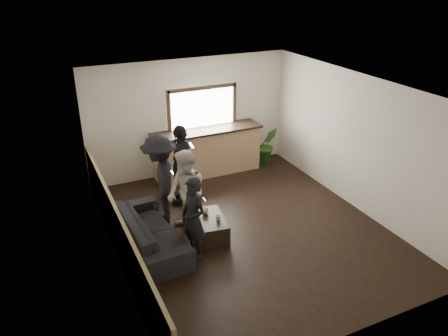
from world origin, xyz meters
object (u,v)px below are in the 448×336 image
potted_plant (267,145)px  sofa (151,231)px  bar_counter (207,149)px  person_b (186,194)px  person_c (160,180)px  person_a (194,219)px  coffee_table (211,227)px  cup_b (218,218)px  cup_a (205,211)px  person_d (182,165)px

potted_plant → sofa: bearing=-147.6°
bar_counter → person_b: bar_counter is taller
person_c → bar_counter: bearing=157.0°
sofa → person_a: size_ratio=1.43×
coffee_table → cup_b: (0.10, -0.12, 0.24)m
cup_a → cup_b: cup_a is taller
potted_plant → person_b: size_ratio=0.57×
person_a → person_d: 1.97m
cup_b → person_a: person_a is taller
cup_b → person_a: (-0.60, -0.32, 0.31)m
cup_a → person_a: 0.84m
cup_b → person_c: (-0.76, 1.02, 0.48)m
cup_a → cup_b: bearing=-67.2°
coffee_table → cup_a: bearing=99.5°
person_a → person_d: (0.49, 1.91, 0.13)m
person_b → bar_counter: bearing=138.5°
coffee_table → potted_plant: (2.70, 2.58, 0.28)m
sofa → cup_a: (1.09, 0.03, 0.13)m
sofa → person_c: (0.45, 0.74, 0.61)m
person_b → person_c: bearing=-164.1°
bar_counter → coffee_table: bar_counter is taller
bar_counter → cup_a: bearing=-113.7°
bar_counter → cup_a: size_ratio=21.15×
bar_counter → person_d: bearing=-132.5°
potted_plant → coffee_table: bearing=-136.4°
sofa → cup_b: (1.21, -0.28, 0.13)m
sofa → cup_a: sofa is taller
cup_a → person_b: size_ratio=0.08×
sofa → person_b: person_b is taller
cup_a → bar_counter: bearing=66.3°
person_b → cup_b: bearing=38.0°
cup_a → person_a: bearing=-127.3°
bar_counter → coffee_table: (-1.04, -2.62, -0.44)m
sofa → coffee_table: bearing=-100.2°
person_d → sofa: bearing=-3.8°
cup_a → person_d: 1.36m
coffee_table → person_c: (-0.67, 0.90, 0.72)m
potted_plant → person_b: (-3.07, -2.29, 0.36)m
potted_plant → person_a: 4.41m
person_d → coffee_table: bearing=36.8°
sofa → cup_b: 1.25m
cup_b → potted_plant: potted_plant is taller
person_d → bar_counter: bearing=173.6°
cup_b → potted_plant: bearing=46.0°
bar_counter → person_d: 1.58m
cup_a → potted_plant: bearing=41.2°
person_a → coffee_table: bearing=113.8°
person_a → person_c: person_c is taller
potted_plant → person_d: person_d is taller
bar_counter → person_a: bar_counter is taller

